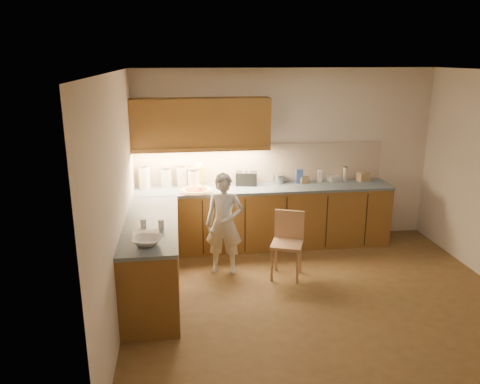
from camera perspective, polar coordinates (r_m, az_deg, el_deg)
The scene contains 24 objects.
room at distance 5.16m, azimuth 10.67°, elevation 3.87°, with size 4.54×4.50×2.62m.
l_counter at distance 6.49m, azimuth -1.14°, elevation -4.50°, with size 3.77×2.62×0.92m.
backsplash at distance 7.05m, azimuth 2.58°, elevation 3.53°, with size 3.75×0.02×0.58m, color #C4B098.
upper_cabinets at distance 6.68m, azimuth -4.81°, elevation 8.35°, with size 1.95×0.36×0.73m.
pizza_on_board at distance 6.61m, azimuth -5.35°, elevation 0.22°, with size 0.46×0.46×0.19m.
child at distance 6.07m, azimuth -1.93°, elevation -3.90°, with size 0.49×0.32×1.34m, color silver.
wooden_chair at distance 6.07m, azimuth 5.84°, elevation -5.75°, with size 0.49×0.49×0.85m.
mixing_bowl at distance 4.85m, azimuth -11.25°, elevation -5.88°, with size 0.29×0.29×0.07m, color white.
canister_a at distance 6.86m, azimuth -11.58°, elevation 1.88°, with size 0.17×0.17×0.35m.
canister_b at distance 6.89m, azimuth -8.97°, elevation 1.85°, with size 0.17×0.17×0.30m.
canister_c at distance 6.88m, azimuth -7.03°, elevation 2.05°, with size 0.18×0.18×0.33m.
canister_d at distance 6.83m, azimuth -5.68°, elevation 1.77°, with size 0.17×0.17×0.28m.
oil_jug at distance 6.86m, azimuth -5.05°, elevation 2.01°, with size 0.14×0.12×0.35m.
toaster at distance 6.90m, azimuth 0.79°, elevation 1.65°, with size 0.34×0.23×0.20m.
steel_pot at distance 7.04m, azimuth 4.69°, elevation 1.63°, with size 0.18×0.18×0.14m.
blue_box at distance 7.08m, azimuth 7.25°, elevation 1.90°, with size 0.10×0.07×0.20m, color #2D4789.
card_box_a at distance 7.10m, azimuth 7.86°, elevation 1.46°, with size 0.13×0.09×0.09m, color #A08056.
white_bottle at distance 7.18m, azimuth 9.68°, elevation 1.90°, with size 0.06×0.06×0.18m, color silver.
flat_pack at distance 7.29m, azimuth 11.41°, elevation 1.62°, with size 0.19×0.13×0.08m, color silver.
tall_jar at distance 7.33m, azimuth 12.67°, elevation 2.20°, with size 0.07×0.07×0.22m.
card_box_b at distance 7.39m, azimuth 14.82°, elevation 1.81°, with size 0.17×0.13×0.13m, color tan.
dough_cloth at distance 5.10m, azimuth -11.39°, elevation -5.05°, with size 0.28×0.22×0.02m, color white.
spice_jar_a at distance 5.34m, azimuth -11.69°, elevation -3.71°, with size 0.06×0.06×0.09m, color silver.
spice_jar_b at distance 5.28m, azimuth -9.61°, elevation -3.83°, with size 0.06×0.06×0.09m, color white.
Camera 1 is at (-1.60, -4.78, 2.75)m, focal length 35.00 mm.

